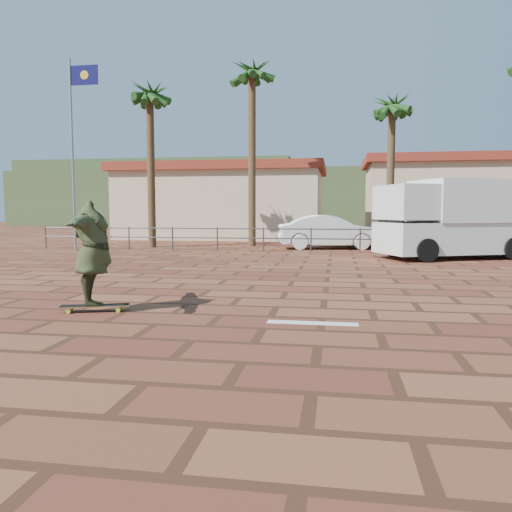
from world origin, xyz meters
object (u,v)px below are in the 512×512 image
(longboard, at_px, (94,306))
(campervan, at_px, (456,217))
(skateboarder, at_px, (93,253))
(car_silver, at_px, (331,230))
(car_white, at_px, (330,232))

(longboard, distance_m, campervan, 13.91)
(skateboarder, relative_size, car_silver, 0.48)
(car_white, bearing_deg, car_silver, -10.97)
(car_silver, bearing_deg, skateboarder, 174.46)
(campervan, relative_size, car_white, 1.27)
(campervan, xyz_separation_m, car_silver, (-4.49, 5.86, -0.70))
(longboard, height_order, car_silver, car_silver)
(car_silver, relative_size, car_white, 0.99)
(car_silver, height_order, car_white, car_silver)
(campervan, bearing_deg, longboard, -150.18)
(skateboarder, distance_m, campervan, 13.85)
(longboard, bearing_deg, car_silver, 59.50)
(car_white, bearing_deg, skateboarder, 156.15)
(skateboarder, bearing_deg, campervan, -53.05)
(skateboarder, xyz_separation_m, campervan, (8.32, 11.06, 0.46))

